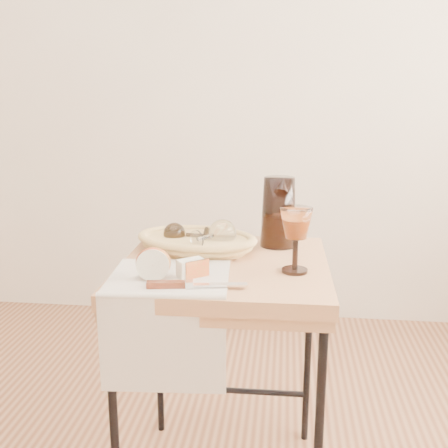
% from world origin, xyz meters
% --- Properties ---
extents(wall_back, '(3.60, 0.00, 2.70)m').
position_xyz_m(wall_back, '(0.00, 1.80, 1.35)').
color(wall_back, beige).
rests_on(wall_back, ground).
extents(side_table, '(0.61, 0.61, 0.76)m').
position_xyz_m(side_table, '(0.30, 0.40, 0.38)').
color(side_table, brown).
rests_on(side_table, floor).
extents(tea_towel, '(0.34, 0.31, 0.01)m').
position_xyz_m(tea_towel, '(0.17, 0.25, 0.76)').
color(tea_towel, white).
rests_on(tea_towel, side_table).
extents(bread_basket, '(0.38, 0.30, 0.05)m').
position_xyz_m(bread_basket, '(0.20, 0.51, 0.79)').
color(bread_basket, '#C08343').
rests_on(bread_basket, side_table).
extents(goblet_lying_a, '(0.12, 0.08, 0.07)m').
position_xyz_m(goblet_lying_a, '(0.17, 0.52, 0.81)').
color(goblet_lying_a, '#3A2B1E').
rests_on(goblet_lying_a, bread_basket).
extents(goblet_lying_b, '(0.16, 0.17, 0.09)m').
position_xyz_m(goblet_lying_b, '(0.25, 0.49, 0.82)').
color(goblet_lying_b, white).
rests_on(goblet_lying_b, bread_basket).
extents(pitcher, '(0.20, 0.26, 0.26)m').
position_xyz_m(pitcher, '(0.45, 0.59, 0.87)').
color(pitcher, black).
rests_on(pitcher, side_table).
extents(wine_goblet, '(0.09, 0.09, 0.18)m').
position_xyz_m(wine_goblet, '(0.50, 0.34, 0.85)').
color(wine_goblet, white).
rests_on(wine_goblet, side_table).
extents(apple_half, '(0.10, 0.06, 0.09)m').
position_xyz_m(apple_half, '(0.13, 0.23, 0.81)').
color(apple_half, red).
rests_on(apple_half, tea_towel).
extents(apple_wedge, '(0.08, 0.07, 0.05)m').
position_xyz_m(apple_wedge, '(0.23, 0.25, 0.79)').
color(apple_wedge, silver).
rests_on(apple_wedge, tea_towel).
extents(table_knife, '(0.25, 0.06, 0.02)m').
position_xyz_m(table_knife, '(0.25, 0.17, 0.78)').
color(table_knife, silver).
rests_on(table_knife, tea_towel).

